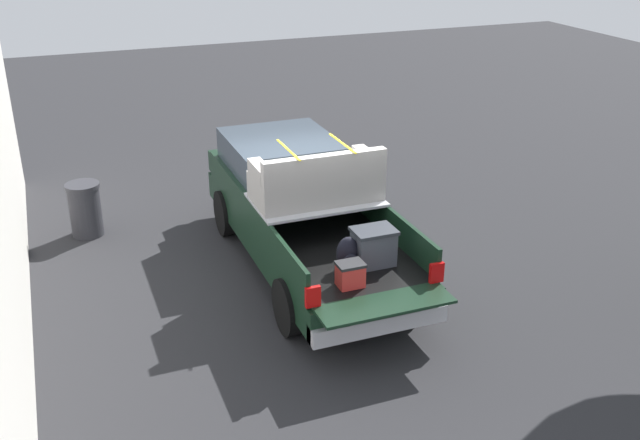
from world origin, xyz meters
The scene contains 4 objects.
ground_plane centered at (0.00, 0.00, 0.00)m, with size 40.00×40.00×0.00m, color #262628.
pickup_truck centered at (0.36, 0.00, 0.97)m, with size 6.05×2.06×2.23m.
building_facade centered at (-0.01, 4.46, 1.54)m, with size 11.51×0.36×3.09m, color silver.
trash_can centered at (2.63, 3.25, 0.50)m, with size 0.60×0.60×0.98m.
Camera 1 is at (-10.04, 3.66, 5.61)m, focal length 40.93 mm.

